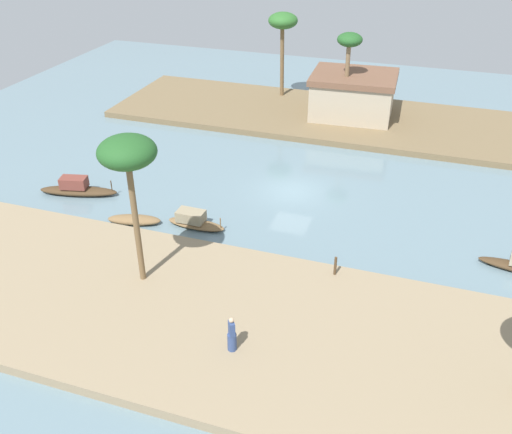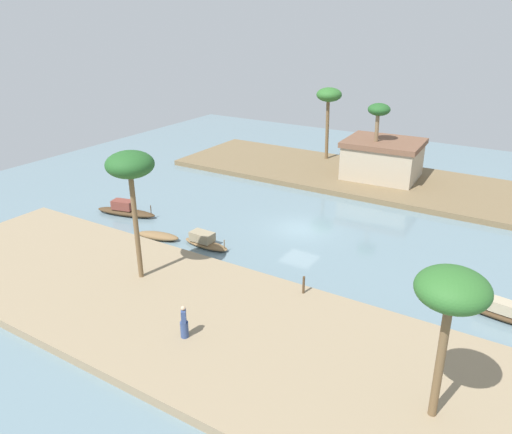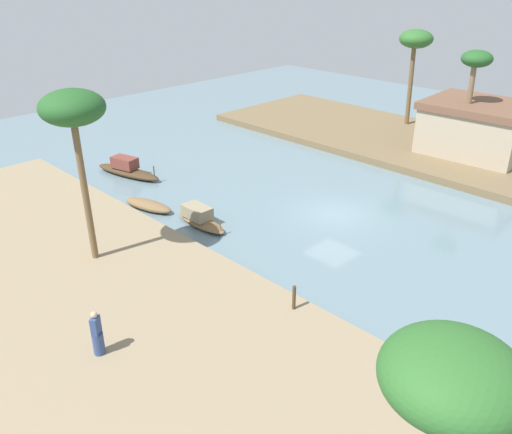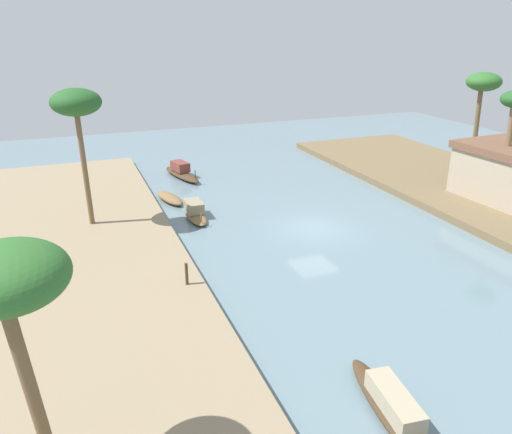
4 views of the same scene
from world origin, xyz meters
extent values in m
plane|color=slate|center=(0.00, 0.00, 0.00)|extent=(66.45, 66.45, 0.00)
cube|color=#937F60|center=(0.00, -13.89, 0.25)|extent=(38.68, 11.52, 0.49)
cube|color=brown|center=(0.00, 13.89, 0.25)|extent=(38.68, 11.52, 0.49)
ellipsoid|color=#47331E|center=(-13.26, -4.95, 0.27)|extent=(5.33, 2.34, 0.53)
cube|color=brown|center=(-13.47, -5.00, 0.89)|extent=(1.87, 1.31, 0.72)
cylinder|color=#47331E|center=(-11.03, -4.41, 0.80)|extent=(0.07, 0.07, 0.65)
ellipsoid|color=brown|center=(-7.95, -7.04, 0.26)|extent=(3.41, 1.79, 0.51)
ellipsoid|color=brown|center=(-4.23, -6.21, 0.18)|extent=(3.63, 1.17, 0.37)
cube|color=gray|center=(-4.56, -6.20, 0.69)|extent=(1.66, 1.01, 0.65)
cylinder|color=brown|center=(-2.65, -6.23, 0.62)|extent=(0.07, 0.07, 0.59)
ellipsoid|color=#47331E|center=(14.46, -4.93, 0.23)|extent=(5.46, 1.63, 0.45)
cube|color=tan|center=(14.49, -4.93, 0.76)|extent=(2.45, 1.11, 0.61)
cylinder|color=#33477A|center=(1.67, -15.70, 0.91)|extent=(0.55, 0.55, 0.85)
cube|color=#33477A|center=(1.67, -15.70, 1.67)|extent=(0.41, 0.45, 0.67)
sphere|color=tan|center=(1.67, -15.70, 2.12)|extent=(0.23, 0.23, 0.23)
cylinder|color=#4C3823|center=(4.74, -8.93, 1.02)|extent=(0.14, 0.14, 1.05)
cylinder|color=brown|center=(-4.43, -12.40, 3.72)|extent=(0.30, 0.36, 6.47)
ellipsoid|color=#235623|center=(-4.43, -12.40, 7.50)|extent=(2.70, 2.70, 1.49)
cylinder|color=brown|center=(13.26, -14.66, 3.12)|extent=(0.33, 0.68, 5.26)
ellipsoid|color=#2D6628|center=(13.26, -14.66, 6.28)|extent=(2.66, 2.66, 1.46)
cylinder|color=#7F6647|center=(0.81, 13.49, 3.56)|extent=(0.35, 0.82, 6.14)
ellipsoid|color=#235623|center=(0.81, 13.49, 7.03)|extent=(2.04, 2.04, 1.12)
cylinder|color=brown|center=(-5.87, 17.34, 3.64)|extent=(0.35, 0.70, 6.32)
ellipsoid|color=#2D6628|center=(-5.87, 17.34, 7.32)|extent=(2.62, 2.62, 1.44)
cube|color=tan|center=(1.32, 14.31, 2.04)|extent=(6.90, 5.94, 3.10)
cube|color=brown|center=(1.32, 14.31, 3.83)|extent=(7.32, 6.29, 0.49)
camera|label=1|loc=(8.45, -32.57, 17.88)|focal=39.83mm
camera|label=2|loc=(15.45, -31.23, 15.28)|focal=35.12mm
camera|label=3|loc=(15.87, -22.19, 12.89)|focal=37.26mm
camera|label=4|loc=(23.88, -13.08, 11.28)|focal=34.34mm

